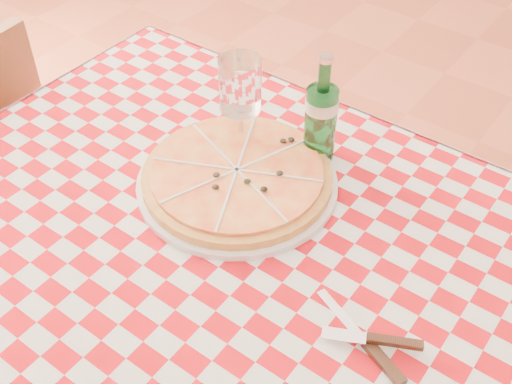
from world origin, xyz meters
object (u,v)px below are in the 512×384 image
dining_table (245,277)px  pizza_plate (237,176)px  wine_glass (241,106)px  water_bottle (322,109)px

dining_table → pizza_plate: pizza_plate is taller
pizza_plate → wine_glass: wine_glass is taller
pizza_plate → wine_glass: size_ratio=1.85×
pizza_plate → wine_glass: bearing=123.5°
dining_table → water_bottle: bearing=94.5°
water_bottle → dining_table: bearing=-85.5°
dining_table → wine_glass: 0.32m
wine_glass → water_bottle: bearing=26.4°
dining_table → wine_glass: size_ratio=5.89×
pizza_plate → water_bottle: (0.08, 0.16, 0.09)m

